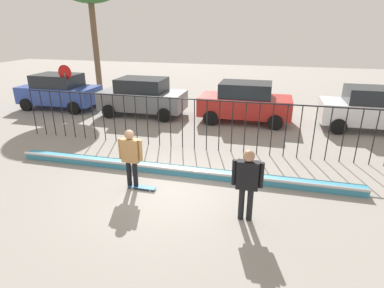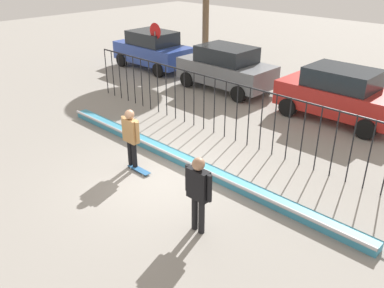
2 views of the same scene
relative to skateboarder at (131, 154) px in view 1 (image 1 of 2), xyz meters
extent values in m
plane|color=gray|center=(0.99, 0.15, -1.05)|extent=(60.00, 60.00, 0.00)
cube|color=teal|center=(0.99, 1.18, -0.94)|extent=(11.00, 0.36, 0.22)
cylinder|color=#B2B2B7|center=(0.99, 1.00, -0.83)|extent=(11.00, 0.09, 0.09)
cylinder|color=black|center=(-6.01, 3.43, -0.09)|extent=(0.04, 0.04, 1.92)
cylinder|color=black|center=(-5.54, 3.43, -0.09)|extent=(0.04, 0.04, 1.92)
cylinder|color=black|center=(-5.08, 3.43, -0.09)|extent=(0.04, 0.04, 1.92)
cylinder|color=black|center=(-4.61, 3.43, -0.09)|extent=(0.04, 0.04, 1.92)
cylinder|color=black|center=(-4.14, 3.43, -0.09)|extent=(0.04, 0.04, 1.92)
cylinder|color=black|center=(-3.68, 3.43, -0.09)|extent=(0.04, 0.04, 1.92)
cylinder|color=black|center=(-3.21, 3.43, -0.09)|extent=(0.04, 0.04, 1.92)
cylinder|color=black|center=(-2.74, 3.43, -0.09)|extent=(0.04, 0.04, 1.92)
cylinder|color=black|center=(-2.28, 3.43, -0.09)|extent=(0.04, 0.04, 1.92)
cylinder|color=black|center=(-1.81, 3.43, -0.09)|extent=(0.04, 0.04, 1.92)
cylinder|color=black|center=(-1.34, 3.43, -0.09)|extent=(0.04, 0.04, 1.92)
cylinder|color=black|center=(-0.88, 3.43, -0.09)|extent=(0.04, 0.04, 1.92)
cylinder|color=black|center=(-0.41, 3.43, -0.09)|extent=(0.04, 0.04, 1.92)
cylinder|color=black|center=(0.06, 3.43, -0.09)|extent=(0.04, 0.04, 1.92)
cylinder|color=black|center=(0.52, 3.43, -0.09)|extent=(0.04, 0.04, 1.92)
cylinder|color=black|center=(0.99, 3.43, -0.09)|extent=(0.04, 0.04, 1.92)
cylinder|color=black|center=(1.46, 3.43, -0.09)|extent=(0.04, 0.04, 1.92)
cylinder|color=black|center=(1.92, 3.43, -0.09)|extent=(0.04, 0.04, 1.92)
cylinder|color=black|center=(2.39, 3.43, -0.09)|extent=(0.04, 0.04, 1.92)
cylinder|color=black|center=(2.86, 3.43, -0.09)|extent=(0.04, 0.04, 1.92)
cylinder|color=black|center=(3.32, 3.43, -0.09)|extent=(0.04, 0.04, 1.92)
cylinder|color=black|center=(3.79, 3.43, -0.09)|extent=(0.04, 0.04, 1.92)
cylinder|color=black|center=(4.26, 3.43, -0.09)|extent=(0.04, 0.04, 1.92)
cylinder|color=black|center=(4.72, 3.43, -0.09)|extent=(0.04, 0.04, 1.92)
cylinder|color=black|center=(5.19, 3.43, -0.09)|extent=(0.04, 0.04, 1.92)
cylinder|color=black|center=(5.66, 3.43, -0.09)|extent=(0.04, 0.04, 1.92)
cylinder|color=black|center=(6.12, 3.43, -0.09)|extent=(0.04, 0.04, 1.92)
cylinder|color=black|center=(6.59, 3.43, -0.09)|extent=(0.04, 0.04, 1.92)
cylinder|color=black|center=(7.06, 3.43, -0.09)|extent=(0.04, 0.04, 1.92)
cube|color=black|center=(0.99, 3.43, 0.85)|extent=(14.00, 0.04, 0.04)
cylinder|color=black|center=(-0.10, 0.00, -0.64)|extent=(0.14, 0.14, 0.82)
cylinder|color=black|center=(0.10, 0.00, -0.64)|extent=(0.14, 0.14, 0.82)
cube|color=#A87A47|center=(0.00, 0.00, 0.10)|extent=(0.50, 0.21, 0.67)
sphere|color=#A87A5B|center=(0.00, 0.00, 0.57)|extent=(0.27, 0.27, 0.27)
cylinder|color=#A87A47|center=(-0.30, 0.00, 0.13)|extent=(0.11, 0.11, 0.60)
cylinder|color=#A87A47|center=(0.30, 0.00, 0.13)|extent=(0.11, 0.11, 0.60)
cube|color=#26598C|center=(0.29, -0.03, -0.99)|extent=(0.80, 0.20, 0.02)
cylinder|color=silver|center=(0.56, 0.05, -1.03)|extent=(0.05, 0.03, 0.05)
cylinder|color=silver|center=(0.56, -0.10, -1.03)|extent=(0.05, 0.03, 0.05)
cylinder|color=silver|center=(0.02, 0.05, -1.03)|extent=(0.05, 0.03, 0.05)
cylinder|color=silver|center=(0.02, -0.10, -1.03)|extent=(0.05, 0.03, 0.05)
cylinder|color=black|center=(3.19, -0.81, -0.63)|extent=(0.14, 0.14, 0.84)
cylinder|color=black|center=(3.39, -0.81, -0.63)|extent=(0.14, 0.14, 0.84)
cube|color=black|center=(3.29, -0.81, 0.13)|extent=(0.51, 0.22, 0.69)
sphere|color=#A87A5B|center=(3.29, -0.81, 0.62)|extent=(0.27, 0.27, 0.27)
cylinder|color=black|center=(2.98, -0.81, 0.17)|extent=(0.11, 0.11, 0.62)
cylinder|color=black|center=(3.60, -0.81, 0.17)|extent=(0.11, 0.11, 0.62)
cube|color=#2D479E|center=(-7.73, 7.54, -0.26)|extent=(4.30, 1.90, 0.90)
cube|color=#1E2328|center=(-7.73, 7.54, 0.52)|extent=(2.37, 1.71, 0.66)
cylinder|color=black|center=(-6.27, 8.49, -0.71)|extent=(0.68, 0.22, 0.68)
cylinder|color=black|center=(-6.27, 6.59, -0.71)|extent=(0.68, 0.22, 0.68)
cylinder|color=black|center=(-9.19, 8.49, -0.71)|extent=(0.68, 0.22, 0.68)
cylinder|color=black|center=(-9.19, 6.59, -0.71)|extent=(0.68, 0.22, 0.68)
cube|color=slate|center=(-2.71, 7.39, -0.26)|extent=(4.30, 1.90, 0.90)
cube|color=#1E2328|center=(-2.71, 7.39, 0.52)|extent=(2.37, 1.71, 0.66)
cylinder|color=black|center=(-1.25, 8.34, -0.71)|extent=(0.68, 0.22, 0.68)
cylinder|color=black|center=(-1.25, 6.44, -0.71)|extent=(0.68, 0.22, 0.68)
cylinder|color=black|center=(-4.17, 8.34, -0.71)|extent=(0.68, 0.22, 0.68)
cylinder|color=black|center=(-4.17, 6.44, -0.71)|extent=(0.68, 0.22, 0.68)
cube|color=#B2231E|center=(2.48, 7.44, -0.26)|extent=(4.30, 1.90, 0.90)
cube|color=#1E2328|center=(2.48, 7.44, 0.52)|extent=(2.37, 1.71, 0.66)
cylinder|color=black|center=(3.94, 8.39, -0.71)|extent=(0.68, 0.22, 0.68)
cylinder|color=black|center=(3.94, 6.49, -0.71)|extent=(0.68, 0.22, 0.68)
cylinder|color=black|center=(1.02, 8.39, -0.71)|extent=(0.68, 0.22, 0.68)
cylinder|color=black|center=(1.02, 6.49, -0.71)|extent=(0.68, 0.22, 0.68)
cube|color=silver|center=(8.03, 7.50, -0.26)|extent=(4.30, 1.90, 0.90)
cube|color=#1E2328|center=(8.03, 7.50, 0.52)|extent=(2.37, 1.71, 0.66)
cylinder|color=black|center=(6.57, 8.45, -0.71)|extent=(0.68, 0.22, 0.68)
cylinder|color=black|center=(6.57, 6.55, -0.71)|extent=(0.68, 0.22, 0.68)
cylinder|color=slate|center=(-6.70, 6.83, 0.00)|extent=(0.07, 0.07, 2.10)
cylinder|color=red|center=(-6.70, 6.85, 1.07)|extent=(0.76, 0.02, 0.76)
cylinder|color=brown|center=(-7.27, 11.08, 1.74)|extent=(0.36, 0.36, 5.59)
camera|label=1|loc=(3.64, -7.44, 3.38)|focal=29.50mm
camera|label=2|loc=(8.19, -6.09, 4.54)|focal=37.69mm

